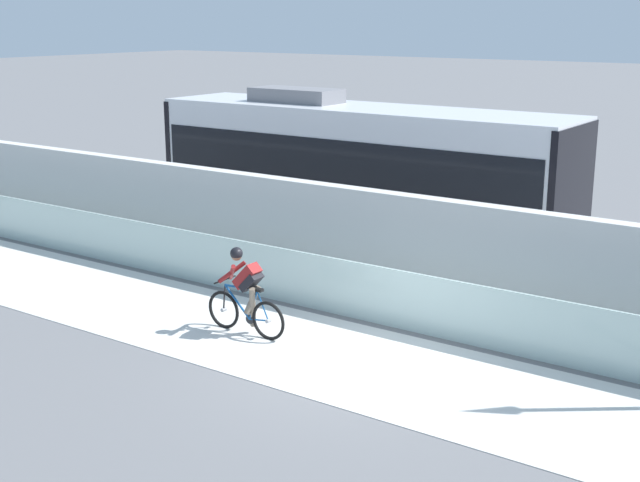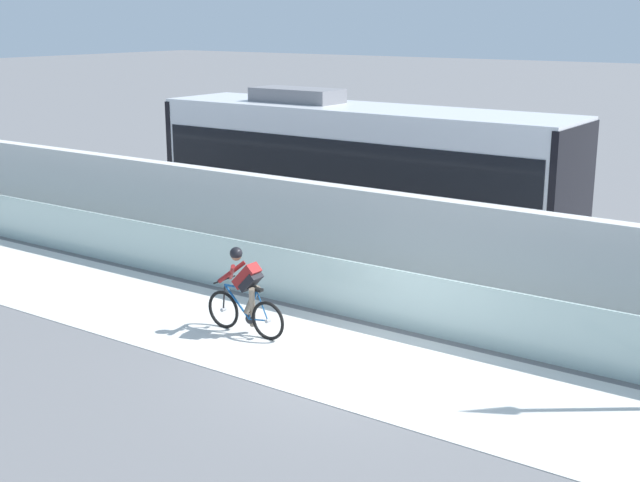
{
  "view_description": "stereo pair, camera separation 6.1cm",
  "coord_description": "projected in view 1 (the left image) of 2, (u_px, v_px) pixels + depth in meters",
  "views": [
    {
      "loc": [
        7.29,
        -11.33,
        5.61
      ],
      "look_at": [
        -2.25,
        2.35,
        1.25
      ],
      "focal_mm": 48.31,
      "sensor_mm": 36.0,
      "label": 1
    },
    {
      "loc": [
        7.34,
        -11.3,
        5.61
      ],
      "look_at": [
        -2.25,
        2.35,
        1.25
      ],
      "focal_mm": 48.31,
      "sensor_mm": 36.0,
      "label": 2
    }
  ],
  "objects": [
    {
      "name": "tram",
      "position": [
        359.0,
        168.0,
        21.72
      ],
      "size": [
        11.06,
        2.54,
        3.81
      ],
      "color": "silver",
      "rests_on": "ground"
    },
    {
      "name": "ground_plane",
      "position": [
        350.0,
        361.0,
        14.45
      ],
      "size": [
        200.0,
        200.0,
        0.0
      ],
      "primitive_type": "plane",
      "color": "slate"
    },
    {
      "name": "glass_parapet",
      "position": [
        405.0,
        301.0,
        15.77
      ],
      "size": [
        32.0,
        0.05,
        1.12
      ],
      "primitive_type": "cube",
      "color": "#ADC6C1",
      "rests_on": "ground"
    },
    {
      "name": "bike_path_deck",
      "position": [
        350.0,
        361.0,
        14.44
      ],
      "size": [
        32.0,
        3.2,
        0.01
      ],
      "primitive_type": "cube",
      "color": "silver",
      "rests_on": "ground"
    },
    {
      "name": "tram_rail_far",
      "position": [
        523.0,
        260.0,
        20.45
      ],
      "size": [
        32.0,
        0.08,
        0.01
      ],
      "primitive_type": "cube",
      "color": "#595654",
      "rests_on": "ground"
    },
    {
      "name": "concrete_barrier_wall",
      "position": [
        450.0,
        253.0,
        17.07
      ],
      "size": [
        32.0,
        0.36,
        2.12
      ],
      "primitive_type": "cube",
      "color": "silver",
      "rests_on": "ground"
    },
    {
      "name": "cyclist_on_bike",
      "position": [
        245.0,
        293.0,
        15.5
      ],
      "size": [
        1.77,
        0.58,
        1.61
      ],
      "color": "black",
      "rests_on": "ground"
    },
    {
      "name": "tram_rail_near",
      "position": [
        498.0,
        274.0,
        19.31
      ],
      "size": [
        32.0,
        0.08,
        0.01
      ],
      "primitive_type": "cube",
      "color": "#595654",
      "rests_on": "ground"
    }
  ]
}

